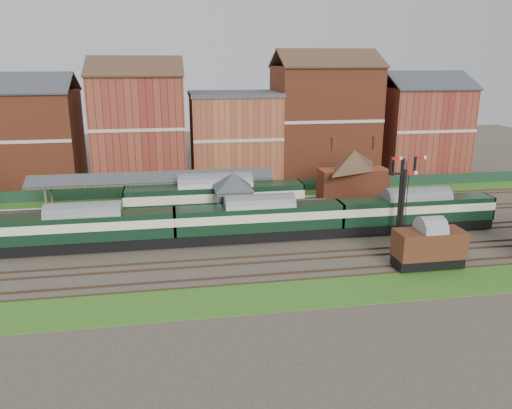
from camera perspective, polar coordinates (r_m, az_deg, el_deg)
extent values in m
plane|color=#473D33|center=(48.34, 1.49, -4.01)|extent=(160.00, 160.00, 0.00)
cube|color=#2D6619|center=(63.38, -1.34, 0.88)|extent=(90.00, 4.50, 0.06)
cube|color=#2D6619|center=(37.56, 5.13, -10.12)|extent=(90.00, 5.00, 0.06)
cube|color=#193823|center=(65.11, -1.61, 1.94)|extent=(90.00, 0.12, 1.50)
cube|color=#2D2D2D|center=(56.74, -5.40, -0.50)|extent=(55.00, 3.40, 1.00)
cube|color=#556749|center=(50.53, -2.56, -1.69)|extent=(3.40, 3.20, 2.40)
cube|color=#41482D|center=(49.91, -2.59, 0.72)|extent=(3.60, 3.40, 2.00)
pyramid|color=#383A3F|center=(49.47, -2.62, 2.73)|extent=(5.40, 5.40, 1.60)
cube|color=maroon|center=(52.12, 6.19, -1.33)|extent=(3.00, 2.40, 2.20)
cube|color=#4C3323|center=(51.11, 6.44, 0.01)|extent=(3.20, 1.34, 0.79)
cube|color=#4C3323|center=(52.32, 6.05, 0.39)|extent=(3.20, 1.34, 0.79)
cube|color=#964326|center=(59.81, 11.00, 2.36)|extent=(8.00, 3.00, 3.50)
pyramid|color=#4C3323|center=(59.22, 11.15, 5.04)|extent=(8.10, 8.10, 2.20)
cube|color=#964326|center=(58.29, 8.87, 5.48)|extent=(0.60, 0.60, 1.60)
cube|color=#964326|center=(60.07, 13.41, 5.54)|extent=(0.60, 0.60, 1.60)
cube|color=#41482D|center=(56.27, -22.87, 0.47)|extent=(0.22, 0.22, 3.40)
cube|color=#41482D|center=(57.98, -0.63, 2.18)|extent=(0.22, 0.22, 3.40)
cube|color=#383A3F|center=(54.68, -11.72, 3.04)|extent=(26.00, 1.99, 0.90)
cube|color=#383A3F|center=(56.54, -11.67, 3.47)|extent=(26.00, 1.99, 0.90)
cube|color=#41482D|center=(55.53, -11.72, 3.64)|extent=(26.00, 0.20, 0.20)
cube|color=black|center=(48.63, 16.12, 0.41)|extent=(0.25, 0.25, 8.00)
cube|color=black|center=(48.03, 16.36, 3.40)|extent=(2.60, 0.18, 0.18)
cube|color=#B2140F|center=(47.47, 15.79, 5.10)|extent=(1.10, 0.08, 0.25)
cube|color=#B2140F|center=(48.54, 18.36, 5.12)|extent=(1.10, 0.08, 0.25)
cube|color=black|center=(43.89, 16.28, -1.25)|extent=(0.25, 0.25, 8.00)
cube|color=#B2140F|center=(43.23, 17.32, 3.48)|extent=(1.10, 0.08, 0.25)
cube|color=#964326|center=(72.77, -25.05, 6.56)|extent=(14.00, 10.00, 13.00)
cube|color=maroon|center=(70.23, -13.17, 8.17)|extent=(12.00, 10.00, 15.00)
cube|color=#A45835|center=(70.90, -2.47, 7.42)|extent=(12.00, 10.00, 12.00)
cube|color=#964326|center=(73.43, 7.75, 9.16)|extent=(14.00, 10.00, 16.00)
cube|color=maroon|center=(79.41, 18.20, 7.93)|extent=(12.00, 10.00, 13.00)
cube|color=black|center=(47.92, -18.78, -4.25)|extent=(15.95, 2.23, 0.97)
cube|color=black|center=(47.41, -18.95, -2.39)|extent=(15.95, 2.48, 2.30)
cube|color=beige|center=(47.32, -18.98, -2.07)|extent=(15.97, 2.52, 0.80)
cube|color=slate|center=(47.04, -19.09, -0.91)|extent=(15.95, 2.48, 0.53)
cube|color=black|center=(47.96, 0.39, -3.35)|extent=(15.95, 2.23, 0.97)
cube|color=black|center=(47.44, 0.39, -1.48)|extent=(15.95, 2.48, 2.30)
cube|color=beige|center=(47.36, 0.40, -1.16)|extent=(15.97, 2.52, 0.80)
cube|color=slate|center=(47.07, 0.40, 0.01)|extent=(15.95, 2.48, 0.53)
cube|color=black|center=(53.02, 17.62, -2.22)|extent=(15.95, 2.23, 0.97)
cube|color=black|center=(52.56, 17.77, -0.52)|extent=(15.95, 2.48, 2.30)
cube|color=beige|center=(52.48, 17.79, -0.23)|extent=(15.97, 2.52, 0.80)
cube|color=slate|center=(52.23, 17.89, 0.83)|extent=(15.95, 2.48, 0.53)
cube|color=black|center=(53.60, -4.64, -1.21)|extent=(18.78, 2.63, 1.15)
cube|color=black|center=(53.07, -4.68, 0.78)|extent=(18.78, 2.92, 2.71)
cube|color=beige|center=(52.98, -4.69, 1.12)|extent=(18.80, 2.96, 0.94)
cube|color=slate|center=(52.69, -4.72, 2.37)|extent=(18.78, 2.92, 0.63)
cube|color=black|center=(44.07, 18.99, -6.13)|extent=(5.65, 2.08, 0.85)
cube|color=#472214|center=(43.54, 19.17, -4.24)|extent=(5.65, 2.45, 2.26)
cube|color=gray|center=(43.14, 19.32, -2.69)|extent=(5.65, 2.45, 0.41)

